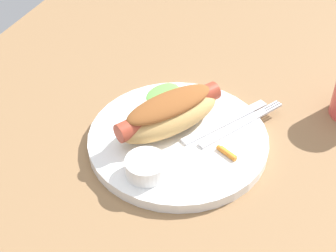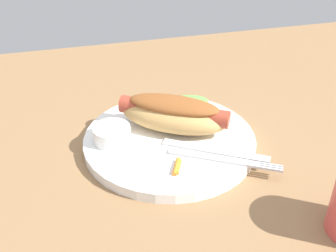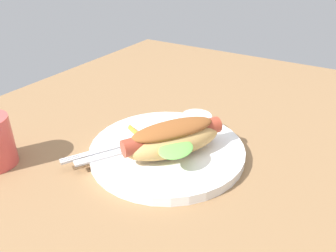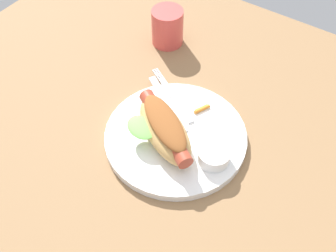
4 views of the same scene
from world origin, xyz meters
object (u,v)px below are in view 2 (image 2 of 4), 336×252
Objects in this scene: plate at (170,141)px; hot_dog at (174,113)px; fork at (222,159)px; carrot_garnish at (177,167)px; sauce_ramekin at (112,134)px; knife at (215,151)px.

plate is 4.33cm from hot_dog.
plate is at bearing 156.41° from fork.
carrot_garnish is (2.14, 9.66, -2.56)cm from hot_dog.
sauce_ramekin is 0.38× the size of fork.
sauce_ramekin is (9.80, 0.80, -1.68)cm from hot_dog.
sauce_ramekin reaches higher than carrot_garnish.
sauce_ramekin is at bearing 178.25° from fork.
plate is at bearing 166.84° from knife.
knife is (0.21, -2.19, -0.02)cm from fork.
plate is at bearing 172.63° from sauce_ramekin.
hot_dog reaches higher than sauce_ramekin.
carrot_garnish is (0.93, 7.74, 1.13)cm from plate.
plate is at bearing -96.88° from carrot_garnish.
knife is (-5.46, 5.39, 0.98)cm from plate.
sauce_ramekin is (8.59, -1.11, 2.01)cm from plate.
carrot_garnish is at bearing -128.36° from knife.
fork is 4.32× the size of carrot_garnish.
hot_dog is 8.88cm from knife.
sauce_ramekin reaches higher than knife.
plate is 1.67× the size of knife.
knife is 6.82cm from carrot_garnish.
carrot_garnish reaches higher than fork.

